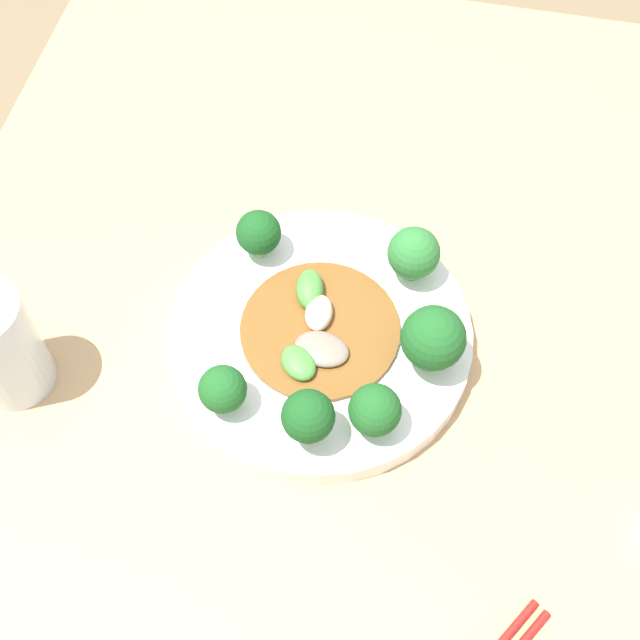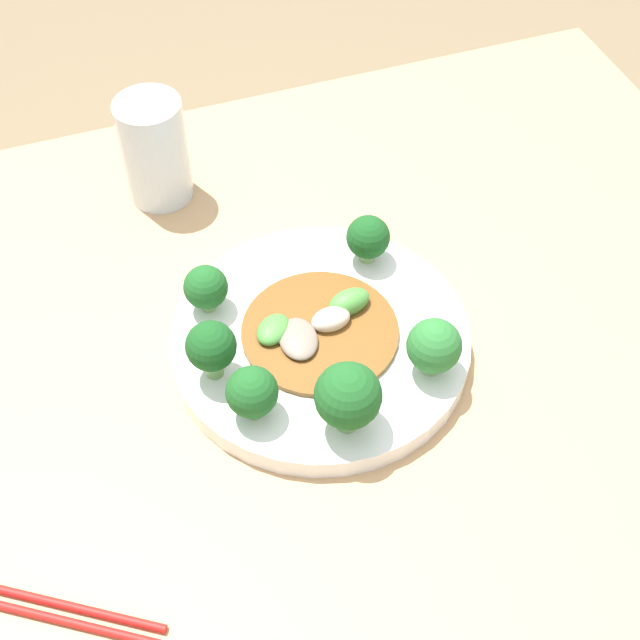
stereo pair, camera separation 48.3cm
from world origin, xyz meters
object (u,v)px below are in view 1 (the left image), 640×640
(plate, at_px, (320,337))
(broccoli_north, at_px, (433,339))
(broccoli_east, at_px, (308,417))
(broccoli_southeast, at_px, (223,390))
(broccoli_southwest, at_px, (259,233))
(broccoli_northeast, at_px, (375,410))
(stirfry_center, at_px, (317,327))
(broccoli_northwest, at_px, (414,253))

(plate, height_order, broccoli_north, broccoli_north)
(broccoli_east, bearing_deg, broccoli_southeast, -100.78)
(broccoli_southwest, bearing_deg, broccoli_northeast, 41.01)
(broccoli_southwest, bearing_deg, plate, 44.48)
(plate, height_order, stirfry_center, stirfry_center)
(broccoli_northeast, bearing_deg, plate, -142.52)
(broccoli_southwest, bearing_deg, broccoli_southeast, 3.14)
(stirfry_center, bearing_deg, plate, 98.06)
(plate, bearing_deg, broccoli_northwest, 138.24)
(broccoli_southeast, distance_m, broccoli_northwest, 0.22)
(broccoli_southwest, relative_size, stirfry_center, 0.35)
(broccoli_southeast, bearing_deg, broccoli_north, 114.89)
(broccoli_north, xyz_separation_m, stirfry_center, (-0.01, -0.11, -0.04))
(broccoli_east, xyz_separation_m, broccoli_northwest, (-0.19, 0.06, -0.01))
(broccoli_northwest, bearing_deg, broccoli_north, 18.15)
(broccoli_southwest, relative_size, broccoli_northeast, 0.97)
(broccoli_northwest, xyz_separation_m, stirfry_center, (0.08, -0.08, -0.03))
(plate, relative_size, broccoli_southwest, 5.42)
(broccoli_northwest, bearing_deg, broccoli_east, -18.03)
(broccoli_southeast, distance_m, stirfry_center, 0.11)
(broccoli_southeast, height_order, broccoli_northwest, broccoli_northwest)
(broccoli_north, relative_size, broccoli_southeast, 1.43)
(broccoli_north, bearing_deg, stirfry_center, -96.14)
(broccoli_southwest, bearing_deg, stirfry_center, 43.34)
(broccoli_southwest, height_order, stirfry_center, broccoli_southwest)
(broccoli_north, relative_size, broccoli_east, 1.14)
(broccoli_southeast, relative_size, broccoli_northwest, 0.85)
(broccoli_northeast, bearing_deg, broccoli_southeast, -87.35)
(broccoli_northeast, bearing_deg, stirfry_center, -141.29)
(broccoli_northeast, relative_size, stirfry_center, 0.36)
(broccoli_north, bearing_deg, broccoli_east, -44.26)
(broccoli_southeast, relative_size, stirfry_center, 0.34)
(broccoli_southwest, distance_m, broccoli_northeast, 0.22)
(stirfry_center, bearing_deg, broccoli_northeast, 38.71)
(broccoli_southwest, bearing_deg, broccoli_east, 25.63)
(broccoli_north, bearing_deg, broccoli_northwest, -161.85)
(broccoli_north, xyz_separation_m, broccoli_east, (0.09, -0.09, -0.00))
(broccoli_northeast, bearing_deg, broccoli_north, 152.17)
(plate, height_order, broccoli_southwest, broccoli_southwest)
(broccoli_southwest, distance_m, broccoli_northwest, 0.15)
(stirfry_center, bearing_deg, broccoli_southwest, -136.66)
(plate, relative_size, broccoli_north, 3.96)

